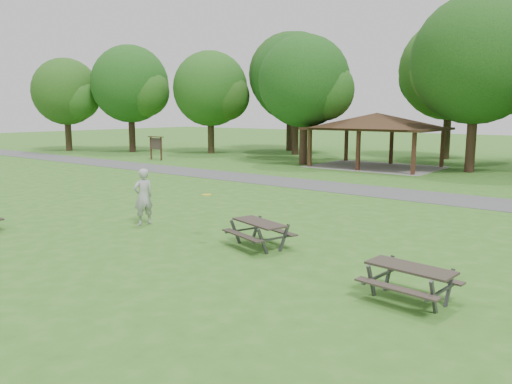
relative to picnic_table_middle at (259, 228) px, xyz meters
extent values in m
plane|color=#31681D|center=(-2.24, -2.56, -0.57)|extent=(160.00, 160.00, 0.00)
cube|color=#4B4B4D|center=(-2.24, 11.44, -0.56)|extent=(120.00, 3.20, 0.02)
cube|color=#3B2715|center=(-9.94, 18.74, 0.73)|extent=(0.22, 0.22, 2.60)
cube|color=#371F14|center=(-9.94, 24.14, 0.73)|extent=(0.22, 0.22, 2.60)
cube|color=#3A1E15|center=(-6.24, 18.74, 0.73)|extent=(0.22, 0.22, 2.60)
cube|color=#341C13|center=(-6.24, 24.14, 0.73)|extent=(0.22, 0.22, 2.60)
cube|color=#3B1F15|center=(-2.54, 18.74, 0.73)|extent=(0.22, 0.22, 2.60)
cube|color=#3B2315|center=(-2.54, 24.14, 0.73)|extent=(0.22, 0.22, 2.60)
cube|color=black|center=(-6.24, 21.44, 2.11)|extent=(8.60, 6.60, 0.16)
pyramid|color=#342115|center=(-6.24, 21.44, 2.69)|extent=(7.01, 7.01, 1.00)
cube|color=gray|center=(-6.24, 21.44, -0.55)|extent=(8.40, 6.40, 0.03)
cube|color=#3B1F15|center=(-22.84, 15.44, 0.33)|extent=(0.10, 0.10, 1.80)
cube|color=#351E13|center=(-21.64, 15.44, 0.33)|extent=(0.10, 0.10, 1.80)
cube|color=#312823|center=(-22.24, 15.44, 0.73)|extent=(1.40, 0.06, 0.90)
cube|color=#321D14|center=(-22.24, 15.44, 1.28)|extent=(1.60, 0.30, 0.06)
cylinder|color=black|center=(-30.24, 19.44, 1.27)|extent=(0.60, 0.60, 3.67)
sphere|color=#154513|center=(-30.24, 19.44, 5.81)|extent=(7.20, 7.20, 7.20)
sphere|color=#1D4B15|center=(-28.62, 19.74, 5.09)|extent=(4.68, 4.68, 4.68)
sphere|color=#134012|center=(-31.68, 19.24, 5.27)|extent=(4.32, 4.32, 4.32)
cylinder|color=#2F2215|center=(-23.24, 22.94, 1.09)|extent=(0.60, 0.60, 3.32)
sphere|color=#1B4C15|center=(-23.24, 22.94, 5.31)|extent=(6.80, 6.80, 6.80)
sphere|color=#1E4614|center=(-21.71, 23.24, 4.63)|extent=(4.42, 4.42, 4.42)
sphere|color=#1A4012|center=(-24.60, 22.74, 4.80)|extent=(4.08, 4.08, 4.08)
cylinder|color=#302015|center=(-16.24, 26.44, 1.36)|extent=(0.60, 0.60, 3.85)
sphere|color=#134012|center=(-16.24, 26.44, 6.21)|extent=(7.80, 7.80, 7.80)
sphere|color=#1D4513|center=(-14.48, 26.74, 5.43)|extent=(5.07, 5.07, 5.07)
sphere|color=#134213|center=(-17.80, 26.24, 5.62)|extent=(4.68, 4.68, 4.68)
cylinder|color=#322016|center=(-11.24, 19.94, 1.18)|extent=(0.60, 0.60, 3.50)
sphere|color=#134212|center=(-11.24, 19.94, 5.41)|extent=(6.60, 6.60, 6.60)
sphere|color=#1A4A15|center=(-9.75, 20.24, 4.75)|extent=(4.29, 4.29, 4.29)
sphere|color=#144213|center=(-12.56, 19.74, 4.91)|extent=(3.96, 3.96, 3.96)
cylinder|color=#311E15|center=(-0.24, 22.44, 1.44)|extent=(0.60, 0.60, 4.02)
sphere|color=#154012|center=(-0.24, 22.44, 6.46)|extent=(8.00, 8.00, 8.00)
sphere|color=#1D4614|center=(1.56, 22.74, 5.66)|extent=(5.20, 5.20, 5.20)
sphere|color=#204E16|center=(-1.84, 22.24, 5.86)|extent=(4.80, 4.80, 4.80)
cylinder|color=black|center=(-19.24, 29.94, 1.62)|extent=(0.60, 0.60, 4.38)
sphere|color=#173F12|center=(-19.24, 29.94, 6.81)|extent=(8.00, 8.00, 8.00)
sphere|color=#1A4E16|center=(-17.44, 30.24, 6.01)|extent=(5.20, 5.20, 5.20)
sphere|color=#194A15|center=(-20.84, 29.74, 6.21)|extent=(4.80, 4.80, 4.80)
cylinder|color=black|center=(-4.24, 30.44, 1.50)|extent=(0.60, 0.60, 4.13)
sphere|color=#1E4E16|center=(-4.24, 30.44, 6.56)|extent=(8.00, 8.00, 8.00)
sphere|color=#174112|center=(-2.44, 30.74, 5.76)|extent=(5.20, 5.20, 5.20)
sphere|color=#154012|center=(-5.84, 30.24, 5.96)|extent=(4.80, 4.80, 4.80)
cylinder|color=black|center=(-36.24, 16.44, 1.09)|extent=(0.60, 0.60, 3.32)
sphere|color=#1D4814|center=(-36.24, 16.44, 5.16)|extent=(6.40, 6.40, 6.40)
sphere|color=#1E4E16|center=(-34.80, 16.74, 4.52)|extent=(4.16, 4.16, 4.16)
sphere|color=#1D4513|center=(-37.52, 16.24, 4.68)|extent=(3.84, 3.84, 3.84)
cube|color=#2D2520|center=(0.00, 0.00, 0.15)|extent=(1.91, 1.20, 0.05)
cube|color=#29231E|center=(-0.17, -0.56, -0.14)|extent=(1.78, 0.77, 0.04)
cube|color=#2A241E|center=(0.17, 0.56, -0.14)|extent=(1.78, 0.77, 0.04)
cube|color=#404043|center=(-0.76, -0.15, -0.21)|extent=(0.17, 0.37, 0.77)
cube|color=#414043|center=(-0.54, 0.56, -0.21)|extent=(0.17, 0.37, 0.77)
cube|color=#454548|center=(-0.65, 0.20, -0.18)|extent=(0.48, 1.40, 0.05)
cube|color=#3A3A3C|center=(0.54, -0.56, -0.21)|extent=(0.17, 0.37, 0.77)
cube|color=#3E3E41|center=(0.76, 0.15, -0.21)|extent=(0.17, 0.37, 0.77)
cube|color=#3C3C3E|center=(0.65, -0.20, -0.18)|extent=(0.48, 1.40, 0.05)
cube|color=#2D2620|center=(4.95, -1.38, 0.14)|extent=(1.81, 0.87, 0.05)
cube|color=#332A24|center=(4.89, -1.95, -0.15)|extent=(1.77, 0.43, 0.04)
cube|color=#322B24|center=(5.01, -0.80, -0.15)|extent=(1.77, 0.43, 0.04)
cube|color=#454548|center=(4.24, -1.67, -0.21)|extent=(0.09, 0.37, 0.76)
cube|color=#3A3A3C|center=(4.32, -0.94, -0.21)|extent=(0.09, 0.37, 0.76)
cube|color=#434345|center=(4.28, -1.31, -0.18)|extent=(0.20, 1.42, 0.05)
cube|color=#444447|center=(5.59, -1.81, -0.21)|extent=(0.09, 0.37, 0.76)
cube|color=#424244|center=(5.66, -1.08, -0.21)|extent=(0.09, 0.37, 0.76)
cube|color=#3D3D3F|center=(5.62, -1.44, -0.18)|extent=(0.20, 1.42, 0.05)
cylinder|color=yellow|center=(-1.75, -0.30, 0.82)|extent=(0.37, 0.37, 0.02)
imported|color=#A7A7A9|center=(-4.88, -0.16, 0.40)|extent=(0.60, 0.79, 1.95)
camera|label=1|loc=(8.47, -11.04, 3.31)|focal=35.00mm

